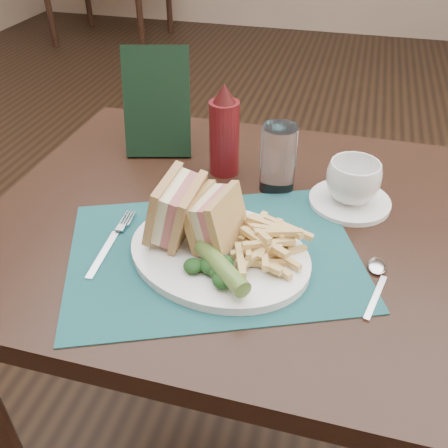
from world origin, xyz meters
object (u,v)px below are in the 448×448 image
Objects in this scene: sandwich_half_a at (163,206)px; drinking_glass at (278,159)px; table_main at (236,349)px; plate at (219,254)px; check_presenter at (157,102)px; placemat at (214,254)px; saucer at (349,201)px; sandwich_half_b at (204,215)px; ketchup_bottle at (224,130)px; coffee_cup at (353,181)px.

sandwich_half_a is 0.26m from drinking_glass.
table_main is 3.00× the size of plate.
check_presenter is (-0.13, 0.30, 0.04)m from sandwich_half_a.
saucer is (0.20, 0.21, 0.00)m from placemat.
sandwich_half_b is (0.07, 0.00, -0.01)m from sandwich_half_a.
drinking_glass is 0.70× the size of ketchup_bottle.
check_presenter reaches higher than table_main.
sandwich_half_b is 0.63× the size of saucer.
sandwich_half_b is at bearing 142.86° from placemat.
sandwich_half_b is 0.23m from drinking_glass.
saucer is 0.04m from coffee_cup.
drinking_glass is at bearing 92.85° from plate.
saucer is at bearing -29.81° from check_presenter.
drinking_glass reaches higher than sandwich_half_a.
coffee_cup is (0.19, 0.21, 0.04)m from plate.
drinking_glass reaches higher than saucer.
placemat is 2.49× the size of ketchup_bottle.
sandwich_half_b reaches higher than placemat.
sandwich_half_a is 0.48× the size of check_presenter.
coffee_cup is at bearing 24.39° from table_main.
ketchup_bottle reaches higher than placemat.
ketchup_bottle is at bearing 101.44° from placemat.
check_presenter is (-0.16, 0.05, 0.02)m from ketchup_bottle.
table_main is 3.98× the size of check_presenter.
sandwich_half_a is at bearing -146.15° from saucer.
saucer is 0.81× the size of ketchup_bottle.
drinking_glass is at bearing 74.66° from placemat.
coffee_cup is (0.19, 0.09, 0.42)m from table_main.
plate is 1.61× the size of ketchup_bottle.
sandwich_half_a is 0.25m from ketchup_bottle.
placemat is at bearing -134.38° from coffee_cup.
coffee_cup reaches higher than saucer.
placemat is 0.40m from check_presenter.
ketchup_bottle is at bearing 114.89° from table_main.
coffee_cup is 0.43× the size of check_presenter.
coffee_cup is at bearing -11.81° from ketchup_bottle.
sandwich_half_a reaches higher than placemat.
ketchup_bottle reaches higher than sandwich_half_b.
ketchup_bottle is at bearing -34.04° from check_presenter.
ketchup_bottle is at bearing 168.19° from coffee_cup.
placemat is (-0.01, -0.12, 0.38)m from table_main.
table_main is 0.41m from plate.
check_presenter is (-0.42, 0.11, 0.06)m from coffee_cup.
table_main is 6.00× the size of saucer.
coffee_cup is at bearing 52.56° from sandwich_half_b.
placemat is at bearing -7.60° from sandwich_half_a.
plate is 0.12m from sandwich_half_a.
ketchup_bottle reaches higher than drinking_glass.
drinking_glass is 0.12m from ketchup_bottle.
coffee_cup is at bearing 0.00° from saucer.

